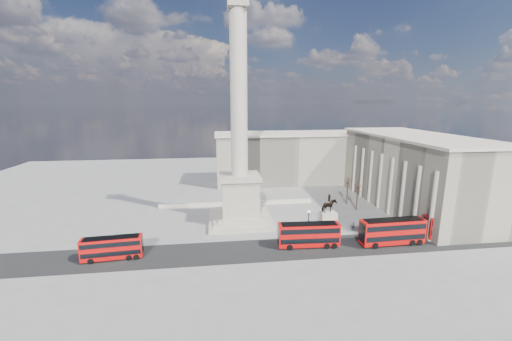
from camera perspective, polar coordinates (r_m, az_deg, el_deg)
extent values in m
plane|color=gray|center=(68.11, -2.57, -10.66)|extent=(180.00, 180.00, 0.00)
cube|color=#242424|center=(59.68, 3.18, -14.14)|extent=(120.00, 9.00, 0.01)
cube|color=#ACA38F|center=(72.55, -2.90, -8.76)|extent=(14.00, 14.00, 1.00)
cube|color=#ACA38F|center=(72.28, -2.91, -8.21)|extent=(12.00, 12.00, 0.50)
cube|color=#ACA38F|center=(72.11, -2.91, -7.83)|extent=(10.00, 10.00, 0.50)
cube|color=#ACA38F|center=(70.75, -2.95, -4.60)|extent=(8.00, 8.00, 8.00)
cube|color=#ACA38F|center=(69.60, -2.99, -1.13)|extent=(9.00, 9.00, 0.80)
cylinder|color=#C1B4A0|center=(67.70, -3.16, 13.34)|extent=(3.60, 3.60, 34.00)
cube|color=#ACA38F|center=(70.25, -3.35, 27.85)|extent=(4.20, 4.20, 1.20)
cube|color=#ACA38F|center=(70.49, -3.36, 28.55)|extent=(3.20, 3.20, 0.60)
cube|color=beige|center=(82.87, -3.48, -6.00)|extent=(40.00, 0.60, 1.10)
cube|color=beige|center=(89.73, 26.76, -0.31)|extent=(18.00, 45.00, 18.00)
cube|color=beige|center=(88.38, 27.34, 5.58)|extent=(19.00, 46.00, 0.60)
cube|color=beige|center=(107.11, 6.36, 2.27)|extent=(50.00, 16.00, 16.00)
cube|color=beige|center=(105.98, 6.46, 6.69)|extent=(51.00, 17.00, 0.60)
cube|color=#BF0B09|center=(60.70, -24.69, -12.62)|extent=(10.10, 3.08, 3.66)
cube|color=black|center=(60.97, -24.64, -13.18)|extent=(9.71, 3.11, 0.81)
cube|color=black|center=(60.31, -24.78, -11.78)|extent=(9.71, 3.11, 0.81)
cube|color=black|center=(59.97, -24.86, -11.00)|extent=(9.09, 2.77, 0.05)
cylinder|color=black|center=(62.21, -27.59, -13.97)|extent=(1.19, 2.45, 0.99)
cylinder|color=black|center=(60.81, -21.92, -14.03)|extent=(1.19, 2.45, 0.99)
cylinder|color=black|center=(60.60, -20.77, -14.03)|extent=(1.19, 2.45, 0.99)
cube|color=#BF0B09|center=(60.43, 9.54, -11.38)|extent=(11.50, 3.09, 4.20)
cube|color=black|center=(60.74, 9.52, -12.03)|extent=(11.05, 3.13, 0.93)
cube|color=black|center=(60.00, 9.58, -10.41)|extent=(11.05, 3.13, 0.93)
cube|color=black|center=(59.61, 9.62, -9.51)|extent=(10.35, 2.78, 0.06)
cylinder|color=black|center=(60.45, 5.92, -13.24)|extent=(1.26, 2.76, 1.14)
cylinder|color=black|center=(62.03, 12.41, -12.78)|extent=(1.26, 2.76, 1.14)
cylinder|color=black|center=(62.43, 13.64, -12.67)|extent=(1.26, 2.76, 1.14)
cube|color=#BF0B09|center=(65.80, 23.53, -10.07)|extent=(12.44, 3.20, 4.55)
cube|color=black|center=(66.10, 23.46, -10.72)|extent=(11.94, 3.25, 1.01)
cube|color=black|center=(65.37, 23.62, -9.09)|extent=(11.94, 3.25, 1.01)
cube|color=black|center=(64.99, 23.70, -8.18)|extent=(11.19, 2.88, 0.07)
cylinder|color=black|center=(64.57, 20.24, -12.20)|extent=(1.33, 2.97, 1.24)
cylinder|color=black|center=(68.41, 25.87, -11.29)|extent=(1.33, 2.97, 1.24)
cylinder|color=black|center=(69.24, 26.90, -11.11)|extent=(1.33, 2.97, 1.24)
cube|color=#BF0B09|center=(74.45, 32.56, -8.48)|extent=(12.26, 3.58, 4.45)
cube|color=black|center=(74.71, 32.49, -9.05)|extent=(11.78, 3.61, 0.99)
cube|color=black|center=(74.08, 32.67, -7.62)|extent=(11.78, 3.61, 0.99)
cube|color=black|center=(73.75, 32.77, -6.83)|extent=(11.03, 3.23, 0.07)
cylinder|color=black|center=(72.92, 29.79, -10.26)|extent=(1.41, 2.95, 1.21)
cylinder|color=black|center=(77.10, 34.46, -9.63)|extent=(1.41, 2.95, 1.21)
cylinder|color=black|center=(77.98, 35.32, -9.51)|extent=(1.41, 2.95, 1.21)
cylinder|color=black|center=(62.43, 9.39, -12.79)|extent=(0.46, 0.46, 0.52)
cylinder|color=black|center=(61.28, 9.49, -10.37)|extent=(0.17, 0.17, 6.23)
cylinder|color=black|center=(60.19, 9.59, -7.72)|extent=(0.31, 0.31, 0.31)
sphere|color=silver|center=(60.07, 9.60, -7.40)|extent=(0.58, 0.58, 0.58)
cube|color=beige|center=(68.12, 12.88, -10.74)|extent=(4.02, 3.02, 0.50)
cube|color=beige|center=(67.38, 12.96, -9.21)|extent=(3.22, 2.21, 4.42)
imported|color=black|center=(66.18, 13.11, -6.33)|extent=(3.53, 2.61, 2.71)
cylinder|color=black|center=(65.67, 13.18, -4.96)|extent=(0.50, 0.50, 1.21)
sphere|color=black|center=(65.46, 13.21, -4.33)|extent=(0.36, 0.36, 0.36)
cylinder|color=#332319|center=(73.84, 29.98, -7.73)|extent=(0.27, 0.27, 6.69)
cylinder|color=#332319|center=(82.54, 17.91, -4.46)|extent=(0.33, 0.33, 7.20)
cylinder|color=#332319|center=(86.39, 16.27, -3.61)|extent=(0.31, 0.31, 7.20)
imported|color=black|center=(70.96, 17.28, -9.56)|extent=(0.70, 0.64, 1.61)
imported|color=black|center=(70.88, 20.25, -9.78)|extent=(1.02, 0.99, 1.66)
imported|color=black|center=(64.36, 5.76, -11.30)|extent=(0.92, 1.07, 1.73)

